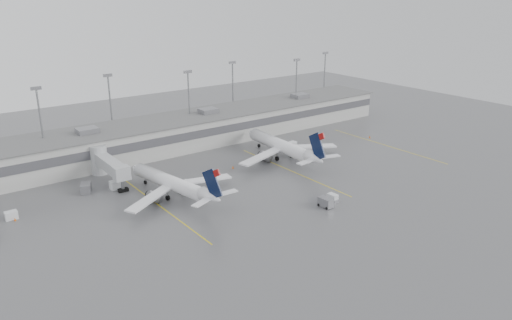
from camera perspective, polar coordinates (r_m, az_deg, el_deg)
ground at (r=94.70m, az=5.38°, el=-7.52°), size 260.00×260.00×0.00m
terminal at (r=138.66m, az=-10.72°, el=2.82°), size 152.00×17.00×9.45m
light_masts at (r=141.81m, az=-11.96°, el=6.39°), size 142.40×8.00×20.60m
jet_bridge_right at (r=120.50m, az=-16.84°, el=-0.33°), size 4.00×17.20×7.00m
stand_markings at (r=111.97m, az=-2.82°, el=-3.10°), size 105.25×40.00×0.01m
jet_mid_left at (r=107.12m, az=-9.40°, el=-2.64°), size 26.76×30.25×9.86m
jet_mid_right at (r=129.32m, az=3.13°, el=1.57°), size 29.73×33.41×10.80m
baggage_tug at (r=105.64m, az=8.75°, el=-4.36°), size 1.73×2.57×1.61m
baggage_cart at (r=102.61m, az=7.96°, el=-4.80°), size 1.91×3.16×1.98m
gse_uld_a at (r=107.49m, az=-26.18°, el=-5.69°), size 2.30×1.54×1.62m
gse_uld_b at (r=114.86m, az=-15.67°, el=-2.73°), size 2.74×1.85×1.92m
gse_uld_c at (r=139.11m, az=4.15°, el=1.75°), size 2.70×2.04×1.74m
gse_loader at (r=114.68m, az=-18.87°, el=-3.06°), size 3.20×3.85×2.06m
cone_a at (r=106.63m, az=-25.84°, el=-6.11°), size 0.42×0.42×0.67m
cone_b at (r=111.39m, az=-10.98°, el=-3.40°), size 0.39×0.39×0.62m
cone_c at (r=123.16m, az=-2.66°, el=-0.81°), size 0.46×0.46×0.73m
cone_d at (r=151.82m, az=12.87°, el=2.61°), size 0.47×0.47×0.75m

